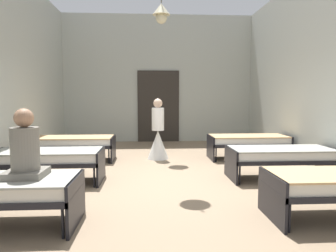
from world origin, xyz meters
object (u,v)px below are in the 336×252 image
(bed_right_row_1, at_px, (281,155))
(bed_left_row_2, at_px, (74,142))
(bed_right_row_2, at_px, (248,141))
(patient_seated_primary, at_px, (25,152))
(bed_left_row_1, at_px, (47,158))
(nurse_near_aisle, at_px, (158,137))

(bed_right_row_1, xyz_separation_m, bed_left_row_2, (-4.21, 1.90, 0.00))
(bed_right_row_2, xyz_separation_m, patient_seated_primary, (-3.86, -3.75, 0.43))
(bed_left_row_2, bearing_deg, bed_right_row_2, 0.00)
(bed_right_row_2, bearing_deg, bed_right_row_1, -90.00)
(bed_left_row_2, height_order, patient_seated_primary, patient_seated_primary)
(bed_left_row_2, relative_size, patient_seated_primary, 2.38)
(bed_right_row_1, xyz_separation_m, bed_right_row_2, (0.00, 1.90, 0.00))
(bed_left_row_1, bearing_deg, patient_seated_primary, -79.26)
(bed_right_row_1, height_order, patient_seated_primary, patient_seated_primary)
(bed_right_row_1, bearing_deg, bed_left_row_1, 180.00)
(bed_right_row_2, bearing_deg, nurse_near_aisle, 176.85)
(bed_right_row_1, relative_size, nurse_near_aisle, 1.28)
(bed_left_row_2, bearing_deg, bed_right_row_1, -24.29)
(bed_left_row_1, relative_size, bed_left_row_2, 1.00)
(bed_left_row_2, distance_m, bed_right_row_2, 4.21)
(bed_right_row_2, height_order, nurse_near_aisle, nurse_near_aisle)
(bed_right_row_2, bearing_deg, bed_left_row_1, -155.71)
(patient_seated_primary, bearing_deg, bed_left_row_2, 95.34)
(bed_right_row_2, distance_m, patient_seated_primary, 5.40)
(nurse_near_aisle, xyz_separation_m, patient_seated_primary, (-1.65, -3.87, 0.34))
(nurse_near_aisle, bearing_deg, patient_seated_primary, -25.66)
(bed_left_row_1, distance_m, bed_left_row_2, 1.90)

